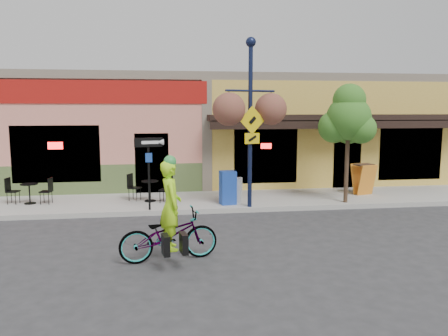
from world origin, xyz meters
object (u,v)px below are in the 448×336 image
lamp_post (250,124)px  bicycle (169,235)px  street_tree (348,143)px  building (220,129)px  cyclist_rider (171,217)px  one_way_sign (149,174)px  newspaper_box_blue (228,188)px  newspaper_box_grey (236,190)px

lamp_post → bicycle: bearing=-137.6°
street_tree → building: bearing=116.1°
cyclist_rider → building: bearing=-22.1°
lamp_post → one_way_sign: bearing=164.3°
one_way_sign → newspaper_box_blue: (2.45, 0.47, -0.56)m
bicycle → one_way_sign: (-0.52, 4.10, 0.69)m
cyclist_rider → street_tree: street_tree is taller
cyclist_rider → street_tree: bearing=-62.5°
newspaper_box_grey → newspaper_box_blue: bearing=-138.3°
bicycle → lamp_post: lamp_post is taller
newspaper_box_grey → street_tree: (3.57, -0.38, 1.52)m
one_way_sign → newspaper_box_blue: 2.56m
one_way_sign → newspaper_box_blue: bearing=1.5°
newspaper_box_grey → one_way_sign: bearing=-147.8°
lamp_post → newspaper_box_blue: 2.18m
lamp_post → street_tree: size_ratio=1.33×
cyclist_rider → newspaper_box_blue: size_ratio=1.76×
bicycle → one_way_sign: size_ratio=0.95×
building → cyclist_rider: bearing=-102.7°
street_tree → newspaper_box_blue: bearing=175.9°
lamp_post → newspaper_box_grey: (-0.35, 0.58, -2.16)m
bicycle → street_tree: size_ratio=0.54×
one_way_sign → newspaper_box_blue: one_way_sign is taller
street_tree → cyclist_rider: bearing=-143.1°
one_way_sign → street_tree: street_tree is taller
bicycle → cyclist_rider: bearing=-99.4°
building → lamp_post: 6.87m
building → street_tree: size_ratio=4.72×
building → lamp_post: size_ratio=3.54×
lamp_post → one_way_sign: 3.41m
building → cyclist_rider: 11.30m
building → street_tree: building is taller
bicycle → street_tree: (5.77, 4.30, 1.53)m
bicycle → cyclist_rider: cyclist_rider is taller
one_way_sign → lamp_post: bearing=-9.4°
building → newspaper_box_blue: building is taller
building → newspaper_box_blue: 6.59m
cyclist_rider → lamp_post: bearing=-40.8°
one_way_sign → street_tree: bearing=-7.6°
cyclist_rider → newspaper_box_grey: cyclist_rider is taller
cyclist_rider → lamp_post: (2.50, 4.10, 1.79)m
bicycle → street_tree: 7.36m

